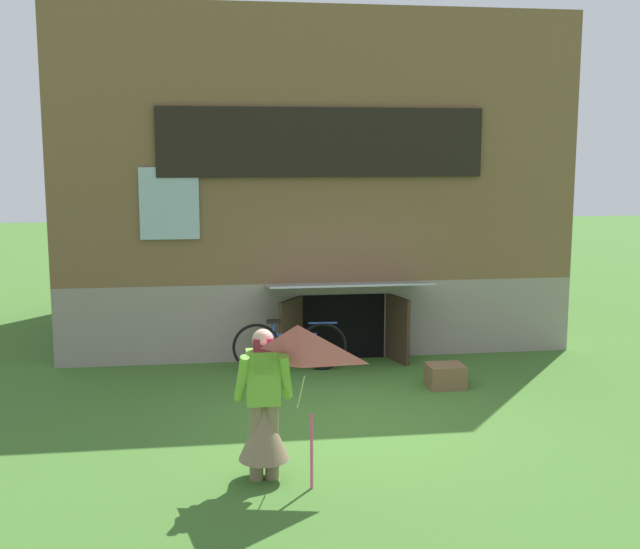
# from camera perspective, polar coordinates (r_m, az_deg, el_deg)

# --- Properties ---
(ground_plane) EXTENTS (60.00, 60.00, 0.00)m
(ground_plane) POSITION_cam_1_polar(r_m,az_deg,el_deg) (9.96, 2.61, -10.53)
(ground_plane) COLOR #3D6B28
(log_house) EXTENTS (8.37, 6.51, 5.55)m
(log_house) POSITION_cam_1_polar(r_m,az_deg,el_deg) (15.05, -1.31, 6.80)
(log_house) COLOR gray
(log_house) RESTS_ON ground_plane
(person) EXTENTS (0.61, 0.52, 1.57)m
(person) POSITION_cam_1_polar(r_m,az_deg,el_deg) (8.08, -4.10, -10.27)
(person) COLOR #7F6B51
(person) RESTS_ON ground_plane
(kite) EXTENTS (1.08, 1.09, 1.60)m
(kite) POSITION_cam_1_polar(r_m,az_deg,el_deg) (7.37, -1.61, -7.02)
(kite) COLOR #E54C7F
(kite) RESTS_ON ground_plane
(bicycle_blue) EXTENTS (1.75, 0.17, 0.80)m
(bicycle_blue) POSITION_cam_1_polar(r_m,az_deg,el_deg) (12.04, -2.21, -5.20)
(bicycle_blue) COLOR black
(bicycle_blue) RESTS_ON ground_plane
(wooden_crate) EXTENTS (0.51, 0.44, 0.33)m
(wooden_crate) POSITION_cam_1_polar(r_m,az_deg,el_deg) (11.40, 9.09, -7.27)
(wooden_crate) COLOR brown
(wooden_crate) RESTS_ON ground_plane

